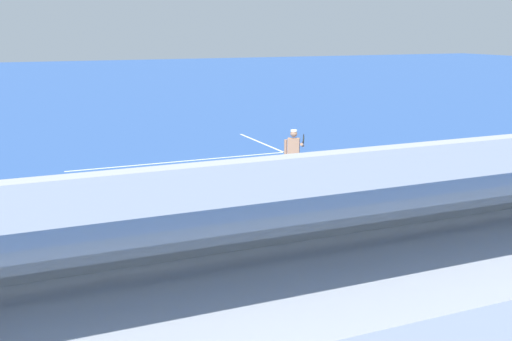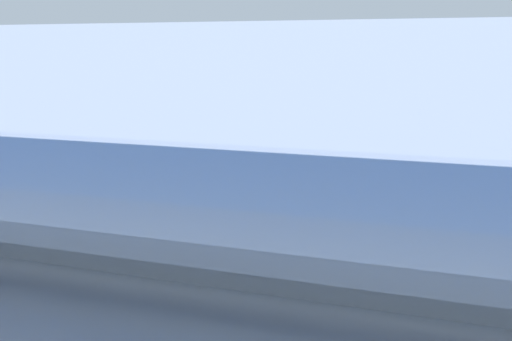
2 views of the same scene
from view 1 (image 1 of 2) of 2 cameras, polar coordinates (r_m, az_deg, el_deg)
The scene contains 13 objects.
ground_plane at distance 16.85m, azimuth -1.75°, elevation -2.82°, with size 160.00×160.00×0.00m, color #2D5193.
court_baseline_white at distance 16.40m, azimuth -1.11°, elevation -3.25°, with size 12.00×0.10×0.01m, color white.
court_sideline_white at distance 22.04m, azimuth 4.36°, elevation 1.03°, with size 0.10×12.00×0.01m, color white.
court_service_line_white at distance 21.90m, azimuth -7.06°, elevation 0.88°, with size 8.22×0.10×0.01m, color white.
back_wall_sponsor_board at distance 12.43m, azimuth 6.78°, elevation -6.19°, with size 23.27×0.25×1.10m.
bleacher_stand at distance 10.30m, azimuth 14.17°, elevation -9.26°, with size 22.11×4.00×3.85m.
tennis_player at distance 18.31m, azimuth 3.61°, elevation 1.36°, with size 0.94×0.85×1.71m.
ball_box_cardboard at distance 16.58m, azimuth 1.12°, elevation -2.61°, with size 0.40×0.30×0.26m, color #A87F51.
tennis_ball_stray_back at distance 19.38m, azimuth -8.87°, elevation -0.72°, with size 0.07×0.07×0.07m, color #CCE533.
tennis_ball_by_box at distance 20.03m, azimuth -10.51°, elevation -0.33°, with size 0.07×0.07×0.07m, color #CCE533.
tennis_ball_midcourt at distance 18.98m, azimuth -15.57°, elevation -1.35°, with size 0.07×0.07×0.07m, color #CCE533.
tennis_ball_far_left at distance 21.96m, azimuth 5.23°, elevation 1.04°, with size 0.07×0.07×0.07m, color #CCE533.
tennis_ball_far_right at distance 19.67m, azimuth -5.85°, elevation -0.42°, with size 0.07×0.07×0.07m, color #CCE533.
Camera 1 is at (-5.93, -15.06, 4.68)m, focal length 42.00 mm.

